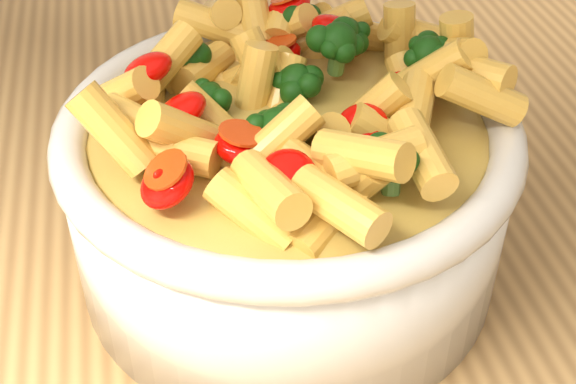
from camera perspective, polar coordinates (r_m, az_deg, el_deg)
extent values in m
cube|color=tan|center=(0.49, -3.63, -5.08)|extent=(1.20, 0.80, 0.04)
cylinder|color=silver|center=(0.44, 0.00, -0.47)|extent=(0.23, 0.23, 0.09)
ellipsoid|color=silver|center=(0.46, 0.00, -3.25)|extent=(0.21, 0.21, 0.03)
torus|color=silver|center=(0.41, 0.00, 4.51)|extent=(0.24, 0.24, 0.02)
ellipsoid|color=gold|center=(0.41, 0.00, 4.51)|extent=(0.20, 0.20, 0.02)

